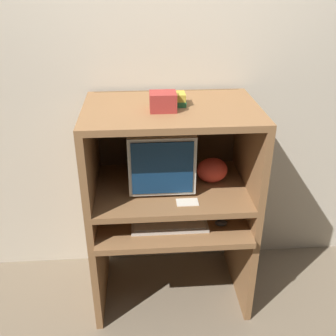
% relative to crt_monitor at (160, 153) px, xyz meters
% --- Properties ---
extents(ground_plane, '(12.00, 12.00, 0.00)m').
position_rel_crt_monitor_xyz_m(ground_plane, '(0.06, -0.38, -1.00)').
color(ground_plane, '#756651').
extents(wall_back, '(6.00, 0.06, 2.60)m').
position_rel_crt_monitor_xyz_m(wall_back, '(0.06, 0.32, 0.30)').
color(wall_back, beige).
rests_on(wall_back, ground_plane).
extents(desk_base, '(0.96, 0.68, 0.64)m').
position_rel_crt_monitor_xyz_m(desk_base, '(0.06, -0.11, -0.60)').
color(desk_base, brown).
rests_on(desk_base, ground_plane).
extents(desk_monitor_shelf, '(0.96, 0.64, 0.18)m').
position_rel_crt_monitor_xyz_m(desk_monitor_shelf, '(0.06, -0.06, -0.23)').
color(desk_monitor_shelf, brown).
rests_on(desk_monitor_shelf, desk_base).
extents(hutch_upper, '(0.96, 0.64, 0.49)m').
position_rel_crt_monitor_xyz_m(hutch_upper, '(0.06, -0.03, 0.15)').
color(hutch_upper, brown).
rests_on(hutch_upper, desk_monitor_shelf).
extents(crt_monitor, '(0.37, 0.42, 0.37)m').
position_rel_crt_monitor_xyz_m(crt_monitor, '(0.00, 0.00, 0.00)').
color(crt_monitor, beige).
rests_on(crt_monitor, desk_monitor_shelf).
extents(keyboard, '(0.44, 0.14, 0.03)m').
position_rel_crt_monitor_xyz_m(keyboard, '(0.04, -0.24, -0.35)').
color(keyboard, beige).
rests_on(keyboard, desk_base).
extents(mouse, '(0.07, 0.05, 0.03)m').
position_rel_crt_monitor_xyz_m(mouse, '(0.34, -0.24, -0.35)').
color(mouse, '#28282B').
rests_on(mouse, desk_base).
extents(snack_bag, '(0.19, 0.14, 0.15)m').
position_rel_crt_monitor_xyz_m(snack_bag, '(0.31, -0.03, -0.11)').
color(snack_bag, '#BC382D').
rests_on(snack_bag, desk_monitor_shelf).
extents(book_stack, '(0.16, 0.10, 0.07)m').
position_rel_crt_monitor_xyz_m(book_stack, '(0.06, -0.04, 0.34)').
color(book_stack, '#236638').
rests_on(book_stack, hutch_upper).
extents(paper_card, '(0.12, 0.08, 0.00)m').
position_rel_crt_monitor_xyz_m(paper_card, '(0.13, -0.26, -0.19)').
color(paper_card, beige).
rests_on(paper_card, desk_monitor_shelf).
extents(storage_box, '(0.14, 0.12, 0.10)m').
position_rel_crt_monitor_xyz_m(storage_box, '(0.01, -0.12, 0.35)').
color(storage_box, maroon).
rests_on(storage_box, hutch_upper).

